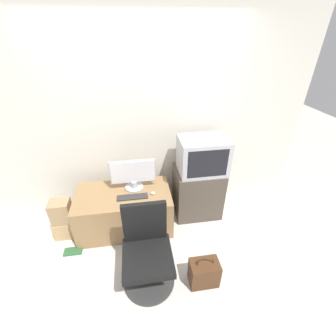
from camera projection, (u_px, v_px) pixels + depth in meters
name	position (u px, v px, depth m)	size (l,w,h in m)	color
ground_plane	(158.00, 277.00, 2.44)	(12.00, 12.00, 0.00)	beige
wall_back	(143.00, 121.00, 2.87)	(4.40, 0.05, 2.60)	silver
desk	(125.00, 210.00, 2.95)	(1.19, 0.65, 0.54)	#937047
side_stand	(197.00, 192.00, 3.15)	(0.63, 0.48, 0.71)	#4C4238
main_monitor	(133.00, 175.00, 2.81)	(0.57, 0.23, 0.41)	#B2B2B7
keyboard	(132.00, 197.00, 2.74)	(0.37, 0.11, 0.01)	#2D2D2D
mouse	(153.00, 193.00, 2.79)	(0.06, 0.04, 0.03)	silver
crt_tv	(203.00, 156.00, 2.83)	(0.60, 0.43, 0.46)	#B7B7BC
office_chair	(147.00, 253.00, 2.26)	(0.54, 0.54, 0.89)	#333333
cardboard_box_lower	(66.00, 227.00, 2.89)	(0.27, 0.22, 0.25)	tan
cardboard_box_upper	(61.00, 212.00, 2.75)	(0.23, 0.20, 0.29)	#A3845B
handbag	(204.00, 273.00, 2.32)	(0.30, 0.19, 0.40)	#4C2D19
book	(73.00, 251.00, 2.71)	(0.21, 0.11, 0.02)	#2D6638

